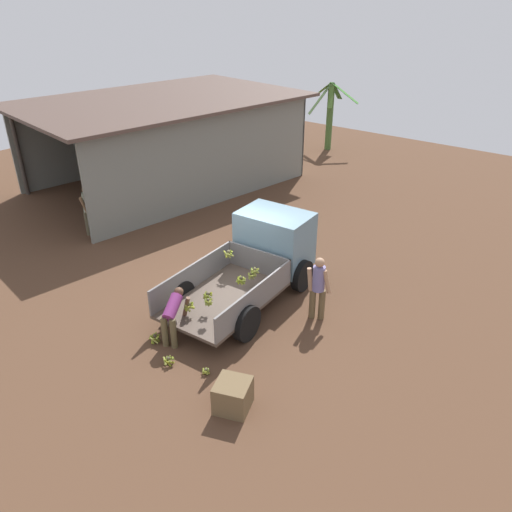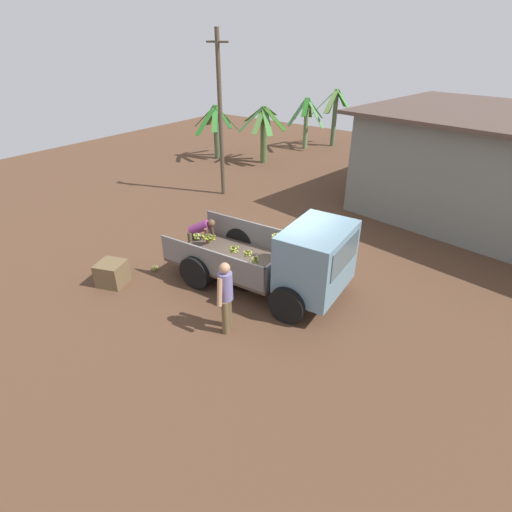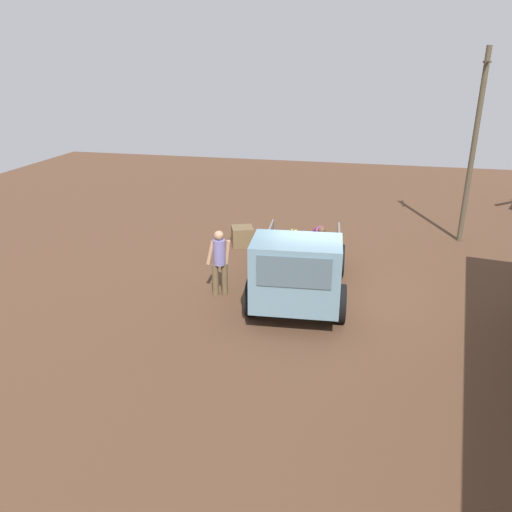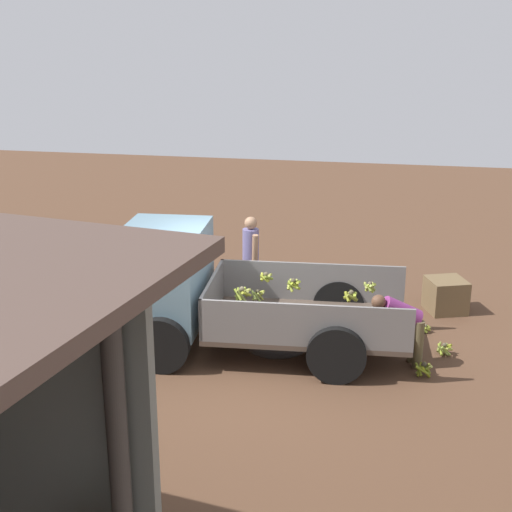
{
  "view_description": "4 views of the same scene",
  "coord_description": "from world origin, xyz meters",
  "views": [
    {
      "loc": [
        -8.74,
        -7.74,
        7.21
      ],
      "look_at": [
        -0.16,
        -1.02,
        1.41
      ],
      "focal_mm": 35.0,
      "sensor_mm": 36.0,
      "label": 1
    },
    {
      "loc": [
        4.87,
        -7.79,
        5.72
      ],
      "look_at": [
        0.34,
        -1.63,
        1.45
      ],
      "focal_mm": 28.0,
      "sensor_mm": 36.0,
      "label": 2
    },
    {
      "loc": [
        11.17,
        0.83,
        5.51
      ],
      "look_at": [
        0.53,
        -1.6,
        1.23
      ],
      "focal_mm": 35.0,
      "sensor_mm": 36.0,
      "label": 3
    },
    {
      "loc": [
        -2.36,
        9.74,
        4.96
      ],
      "look_at": [
        -0.09,
        -1.39,
        1.34
      ],
      "focal_mm": 50.0,
      "sensor_mm": 36.0,
      "label": 4
    }
  ],
  "objects": [
    {
      "name": "ground",
      "position": [
        0.0,
        0.0,
        0.0
      ],
      "size": [
        36.0,
        36.0,
        0.0
      ],
      "primitive_type": "plane",
      "color": "#523625"
    },
    {
      "name": "mud_patch_0",
      "position": [
        -0.56,
        -0.78,
        0.0
      ],
      "size": [
        0.98,
        0.98,
        0.01
      ],
      "primitive_type": "cylinder",
      "color": "#2D221A",
      "rests_on": "ground"
    },
    {
      "name": "cargo_truck",
      "position": [
        0.75,
        -0.58,
        1.02
      ],
      "size": [
        4.71,
        2.5,
        1.95
      ],
      "rotation": [
        0.0,
        0.0,
        0.08
      ],
      "color": "#4D3F35",
      "rests_on": "ground"
    },
    {
      "name": "person_foreground_visitor",
      "position": [
        0.26,
        -2.59,
        0.94
      ],
      "size": [
        0.41,
        0.62,
        1.69
      ],
      "rotation": [
        0.0,
        0.0,
        3.59
      ],
      "color": "brown",
      "rests_on": "ground"
    },
    {
      "name": "person_worker_loading",
      "position": [
        -2.53,
        -0.46,
        0.73
      ],
      "size": [
        0.83,
        0.71,
        1.19
      ],
      "rotation": [
        0.0,
        0.0,
        0.37
      ],
      "color": "brown",
      "rests_on": "ground"
    },
    {
      "name": "banana_bunch_on_ground_0",
      "position": [
        -2.95,
        -1.85,
        0.08
      ],
      "size": [
        0.19,
        0.2,
        0.15
      ],
      "color": "brown",
      "rests_on": "ground"
    },
    {
      "name": "banana_bunch_on_ground_1",
      "position": [
        -3.23,
        -1.0,
        0.11
      ],
      "size": [
        0.26,
        0.27,
        0.21
      ],
      "color": "#4E4632",
      "rests_on": "ground"
    },
    {
      "name": "banana_bunch_on_ground_2",
      "position": [
        -2.89,
        -0.18,
        0.13
      ],
      "size": [
        0.27,
        0.27,
        0.23
      ],
      "color": "#403A2A",
      "rests_on": "ground"
    },
    {
      "name": "wooden_crate_0",
      "position": [
        -3.33,
        -2.93,
        0.31
      ],
      "size": [
        0.85,
        0.85,
        0.61
      ],
      "primitive_type": "cube",
      "rotation": [
        0.0,
        0.0,
        1.93
      ],
      "color": "brown",
      "rests_on": "ground"
    }
  ]
}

